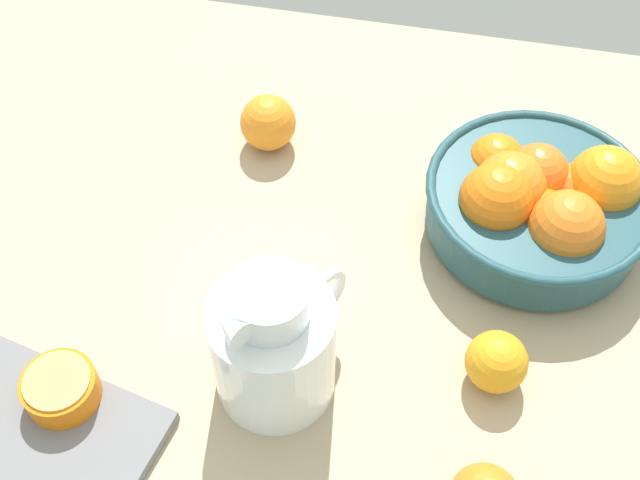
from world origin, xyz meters
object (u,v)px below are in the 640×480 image
cutting_board (7,438)px  loose_orange_0 (268,123)px  fruit_bowl (538,202)px  juice_pitcher (274,349)px  orange_half_0 (61,388)px  loose_orange_2 (496,362)px

cutting_board → loose_orange_0: (15.82, 46.34, 2.92)cm
fruit_bowl → cutting_board: size_ratio=0.91×
juice_pitcher → orange_half_0: 22.23cm
cutting_board → loose_orange_2: loose_orange_2 is taller
fruit_bowl → loose_orange_0: bearing=167.2°
cutting_board → orange_half_0: 7.17cm
juice_pitcher → loose_orange_0: bearing=105.2°
cutting_board → orange_half_0: bearing=50.8°
fruit_bowl → juice_pitcher: bearing=-134.1°
orange_half_0 → fruit_bowl: bearing=35.7°
fruit_bowl → loose_orange_2: (-3.06, -21.26, -1.87)cm
juice_pitcher → loose_orange_2: (22.44, 5.05, -3.33)cm
juice_pitcher → loose_orange_2: 23.24cm
cutting_board → loose_orange_0: bearing=71.1°
loose_orange_0 → loose_orange_2: 43.05cm
juice_pitcher → loose_orange_0: (-9.26, 34.17, -2.95)cm
fruit_bowl → cutting_board: bearing=-142.7°
fruit_bowl → loose_orange_2: fruit_bowl is taller
fruit_bowl → loose_orange_0: (-34.76, 7.87, -1.50)cm
loose_orange_2 → cutting_board: bearing=-160.1°
cutting_board → orange_half_0: orange_half_0 is taller
loose_orange_0 → juice_pitcher: bearing=-74.8°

